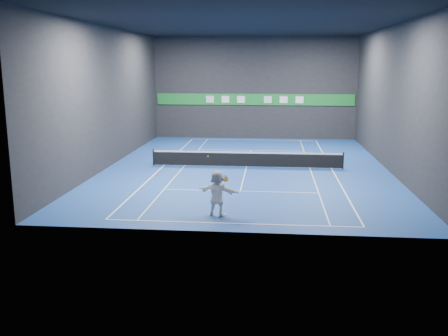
# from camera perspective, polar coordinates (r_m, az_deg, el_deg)

# --- Properties ---
(ground) EXTENTS (26.00, 26.00, 0.00)m
(ground) POSITION_cam_1_polar(r_m,az_deg,el_deg) (32.71, 2.59, 0.13)
(ground) COLOR navy
(ground) RESTS_ON ground
(ceiling) EXTENTS (26.00, 26.00, 0.00)m
(ceiling) POSITION_cam_1_polar(r_m,az_deg,el_deg) (32.12, 2.74, 16.06)
(ceiling) COLOR black
(ceiling) RESTS_ON ground
(wall_back) EXTENTS (18.00, 0.10, 9.00)m
(wall_back) POSITION_cam_1_polar(r_m,az_deg,el_deg) (45.07, 3.51, 9.10)
(wall_back) COLOR #232325
(wall_back) RESTS_ON ground
(wall_front) EXTENTS (18.00, 0.10, 9.00)m
(wall_front) POSITION_cam_1_polar(r_m,az_deg,el_deg) (19.18, 0.69, 5.49)
(wall_front) COLOR #232325
(wall_front) RESTS_ON ground
(wall_left) EXTENTS (0.10, 26.00, 9.00)m
(wall_left) POSITION_cam_1_polar(r_m,az_deg,el_deg) (33.77, -12.92, 7.93)
(wall_left) COLOR #232325
(wall_left) RESTS_ON ground
(wall_right) EXTENTS (0.10, 26.00, 9.00)m
(wall_right) POSITION_cam_1_polar(r_m,az_deg,el_deg) (32.90, 18.66, 7.51)
(wall_right) COLOR #232325
(wall_right) RESTS_ON ground
(baseline_near) EXTENTS (10.98, 0.08, 0.01)m
(baseline_near) POSITION_cam_1_polar(r_m,az_deg,el_deg) (21.22, 0.91, -6.33)
(baseline_near) COLOR white
(baseline_near) RESTS_ON ground
(baseline_far) EXTENTS (10.98, 0.08, 0.01)m
(baseline_far) POSITION_cam_1_polar(r_m,az_deg,el_deg) (44.41, 3.39, 3.22)
(baseline_far) COLOR white
(baseline_far) RESTS_ON ground
(sideline_doubles_left) EXTENTS (0.08, 23.78, 0.01)m
(sideline_doubles_left) POSITION_cam_1_polar(r_m,az_deg,el_deg) (33.43, -6.85, 0.32)
(sideline_doubles_left) COLOR white
(sideline_doubles_left) RESTS_ON ground
(sideline_doubles_right) EXTENTS (0.08, 23.78, 0.01)m
(sideline_doubles_right) POSITION_cam_1_polar(r_m,az_deg,el_deg) (32.90, 12.18, -0.05)
(sideline_doubles_right) COLOR white
(sideline_doubles_right) RESTS_ON ground
(sideline_singles_left) EXTENTS (0.06, 23.78, 0.01)m
(sideline_singles_left) POSITION_cam_1_polar(r_m,az_deg,el_deg) (33.16, -4.52, 0.27)
(sideline_singles_left) COLOR white
(sideline_singles_left) RESTS_ON ground
(sideline_singles_right) EXTENTS (0.06, 23.78, 0.01)m
(sideline_singles_right) POSITION_cam_1_polar(r_m,az_deg,el_deg) (32.76, 9.79, -0.00)
(sideline_singles_right) COLOR white
(sideline_singles_right) RESTS_ON ground
(service_line_near) EXTENTS (8.23, 0.06, 0.01)m
(service_line_near) POSITION_cam_1_polar(r_m,az_deg,el_deg) (26.48, 1.87, -2.65)
(service_line_near) COLOR white
(service_line_near) RESTS_ON ground
(service_line_far) EXTENTS (8.23, 0.06, 0.01)m
(service_line_far) POSITION_cam_1_polar(r_m,az_deg,el_deg) (38.99, 3.08, 2.03)
(service_line_far) COLOR white
(service_line_far) RESTS_ON ground
(center_service_line) EXTENTS (0.06, 12.80, 0.01)m
(center_service_line) POSITION_cam_1_polar(r_m,az_deg,el_deg) (32.71, 2.59, 0.14)
(center_service_line) COLOR white
(center_service_line) RESTS_ON ground
(player) EXTENTS (1.99, 1.13, 2.04)m
(player) POSITION_cam_1_polar(r_m,az_deg,el_deg) (22.03, -0.79, -2.89)
(player) COLOR white
(player) RESTS_ON ground
(tennis_ball) EXTENTS (0.07, 0.07, 0.07)m
(tennis_ball) POSITION_cam_1_polar(r_m,az_deg,el_deg) (21.80, -1.85, 1.34)
(tennis_ball) COLOR #C6D924
(tennis_ball) RESTS_ON player
(tennis_net) EXTENTS (12.50, 0.10, 1.07)m
(tennis_net) POSITION_cam_1_polar(r_m,az_deg,el_deg) (32.60, 2.60, 1.06)
(tennis_net) COLOR black
(tennis_net) RESTS_ON ground
(sponsor_banner) EXTENTS (17.64, 0.11, 1.00)m
(sponsor_banner) POSITION_cam_1_polar(r_m,az_deg,el_deg) (45.06, 3.49, 7.82)
(sponsor_banner) COLOR #1C812F
(sponsor_banner) RESTS_ON wall_back
(tennis_racket) EXTENTS (0.46, 0.34, 0.60)m
(tennis_racket) POSITION_cam_1_polar(r_m,az_deg,el_deg) (21.89, 0.05, -1.30)
(tennis_racket) COLOR #AE1612
(tennis_racket) RESTS_ON player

